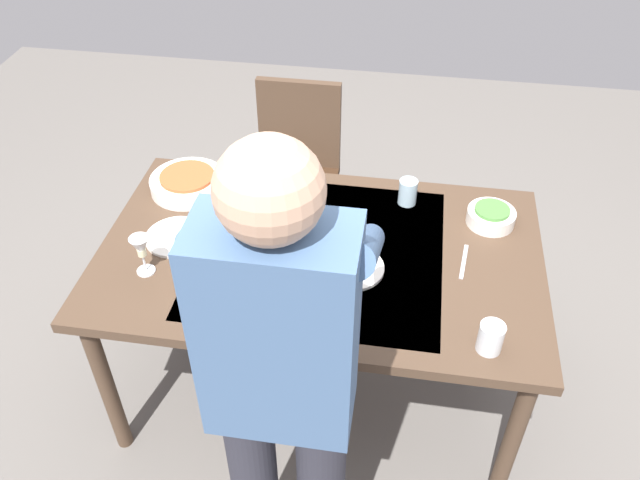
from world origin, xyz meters
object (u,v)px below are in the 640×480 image
(chair_near, at_px, (296,164))
(wine_bottle, at_px, (245,195))
(water_cup_near_left, at_px, (408,192))
(wine_glass_right, at_px, (141,249))
(side_bowl_bread, at_px, (203,277))
(dinner_plate_near, at_px, (177,237))
(side_bowl_salad, at_px, (491,216))
(dinner_plate_far, at_px, (351,268))
(person_server, at_px, (283,384))
(serving_bowl_pasta, at_px, (188,182))
(water_cup_near_right, at_px, (491,338))
(wine_glass_left, at_px, (249,179))
(dining_table, at_px, (320,265))

(chair_near, height_order, wine_bottle, wine_bottle)
(water_cup_near_left, bearing_deg, wine_glass_right, 31.71)
(side_bowl_bread, height_order, dinner_plate_near, side_bowl_bread)
(side_bowl_salad, xyz_separation_m, side_bowl_bread, (0.97, 0.49, 0.00))
(wine_glass_right, height_order, dinner_plate_far, wine_glass_right)
(side_bowl_bread, distance_m, dinner_plate_near, 0.28)
(person_server, bearing_deg, wine_glass_right, -42.12)
(wine_bottle, bearing_deg, side_bowl_bread, 80.93)
(side_bowl_salad, bearing_deg, dinner_plate_far, 34.60)
(wine_glass_right, height_order, serving_bowl_pasta, wine_glass_right)
(chair_near, bearing_deg, wine_bottle, 86.18)
(water_cup_near_right, height_order, side_bowl_bread, water_cup_near_right)
(wine_glass_left, bearing_deg, dining_table, 142.03)
(wine_glass_right, relative_size, dinner_plate_near, 0.66)
(dinner_plate_near, bearing_deg, chair_near, -107.49)
(person_server, distance_m, side_bowl_salad, 1.17)
(side_bowl_bread, bearing_deg, dinner_plate_near, -51.97)
(wine_glass_left, bearing_deg, side_bowl_bread, 84.65)
(wine_glass_left, xyz_separation_m, dinner_plate_far, (-0.44, 0.33, -0.10))
(water_cup_near_right, distance_m, side_bowl_salad, 0.63)
(person_server, bearing_deg, side_bowl_salad, -120.22)
(wine_glass_right, bearing_deg, side_bowl_salad, -158.83)
(person_server, bearing_deg, serving_bowl_pasta, -59.67)
(wine_glass_left, relative_size, serving_bowl_pasta, 0.50)
(water_cup_near_left, distance_m, side_bowl_salad, 0.33)
(dining_table, relative_size, dinner_plate_near, 6.89)
(water_cup_near_left, bearing_deg, wine_bottle, 18.11)
(wine_bottle, height_order, side_bowl_bread, wine_bottle)
(dining_table, bearing_deg, wine_glass_left, -37.97)
(serving_bowl_pasta, bearing_deg, wine_glass_left, 171.17)
(dining_table, xyz_separation_m, dinner_plate_far, (-0.12, 0.08, 0.08))
(wine_bottle, relative_size, dinner_plate_near, 1.29)
(wine_bottle, xyz_separation_m, dinner_plate_near, (0.23, 0.15, -0.10))
(wine_bottle, height_order, wine_glass_left, wine_bottle)
(serving_bowl_pasta, bearing_deg, person_server, 120.33)
(wine_bottle, distance_m, water_cup_near_right, 1.02)
(water_cup_near_left, distance_m, water_cup_near_right, 0.76)
(wine_bottle, height_order, dinner_plate_near, wine_bottle)
(side_bowl_bread, bearing_deg, wine_glass_left, -95.35)
(chair_near, relative_size, person_server, 0.54)
(dining_table, height_order, serving_bowl_pasta, serving_bowl_pasta)
(dining_table, bearing_deg, side_bowl_bread, 32.50)
(wine_bottle, relative_size, serving_bowl_pasta, 0.99)
(dining_table, distance_m, serving_bowl_pasta, 0.66)
(wine_glass_right, xyz_separation_m, water_cup_near_left, (-0.87, -0.54, -0.05))
(serving_bowl_pasta, distance_m, side_bowl_salad, 1.19)
(wine_bottle, xyz_separation_m, wine_glass_right, (0.28, 0.34, -0.01))
(wine_glass_left, xyz_separation_m, water_cup_near_left, (-0.61, -0.09, -0.05))
(wine_glass_left, height_order, wine_glass_right, same)
(dinner_plate_near, bearing_deg, water_cup_near_right, 162.34)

